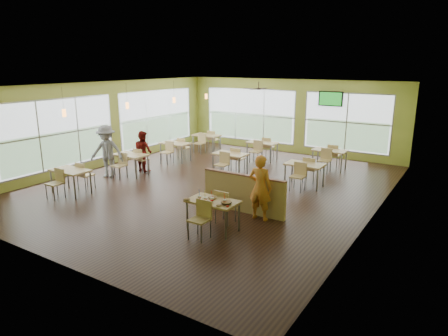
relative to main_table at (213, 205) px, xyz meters
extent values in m
plane|color=black|center=(-2.00, 3.00, -0.63)|extent=(12.00, 12.00, 0.00)
plane|color=white|center=(-2.00, 3.00, 2.57)|extent=(12.00, 12.00, 0.00)
cube|color=#BAC04D|center=(-2.00, 9.00, 0.97)|extent=(10.00, 0.04, 3.20)
cube|color=#BAC04D|center=(-2.00, -3.00, 0.97)|extent=(10.00, 0.04, 3.20)
cube|color=#BAC04D|center=(-7.00, 3.00, 0.97)|extent=(0.04, 12.00, 3.20)
cube|color=#BAC04D|center=(3.00, 3.00, 0.97)|extent=(0.04, 12.00, 3.20)
cube|color=white|center=(-6.98, 1.00, 0.89)|extent=(0.02, 4.50, 2.35)
cube|color=white|center=(-6.98, 6.00, 0.89)|extent=(0.02, 4.50, 2.35)
cube|color=white|center=(-4.00, 8.98, 0.89)|extent=(4.50, 0.02, 2.35)
cube|color=white|center=(0.50, 8.98, 0.89)|extent=(3.50, 0.02, 2.35)
cube|color=#B7BABC|center=(-6.97, 3.50, -0.28)|extent=(0.04, 9.40, 0.05)
cube|color=#B7BABC|center=(-1.75, 8.97, -0.28)|extent=(8.00, 0.04, 0.05)
cube|color=tan|center=(0.00, 0.00, 0.10)|extent=(1.20, 0.70, 0.04)
cube|color=brown|center=(0.00, 0.00, 0.07)|extent=(1.22, 0.71, 0.01)
cylinder|color=slate|center=(-0.54, -0.29, -0.28)|extent=(0.05, 0.05, 0.71)
cylinder|color=slate|center=(0.54, -0.29, -0.28)|extent=(0.05, 0.05, 0.71)
cylinder|color=slate|center=(-0.54, 0.29, -0.28)|extent=(0.05, 0.05, 0.71)
cylinder|color=slate|center=(0.54, 0.29, -0.28)|extent=(0.05, 0.05, 0.71)
cube|color=tan|center=(0.00, 0.55, -0.18)|extent=(0.42, 0.42, 0.04)
cube|color=tan|center=(0.00, 0.74, 0.04)|extent=(0.42, 0.04, 0.40)
cube|color=tan|center=(0.00, -0.55, -0.18)|extent=(0.42, 0.42, 0.04)
cube|color=tan|center=(0.00, -0.74, 0.04)|extent=(0.42, 0.04, 0.40)
cube|color=tan|center=(0.00, 1.45, -0.13)|extent=(2.40, 0.12, 1.00)
cube|color=brown|center=(0.00, 1.45, 0.39)|extent=(2.40, 0.14, 0.04)
cube|color=tan|center=(-5.20, 0.00, 0.10)|extent=(1.20, 0.70, 0.04)
cube|color=brown|center=(-5.20, 0.00, 0.07)|extent=(1.22, 0.71, 0.01)
cylinder|color=slate|center=(-5.74, -0.29, -0.28)|extent=(0.05, 0.05, 0.71)
cylinder|color=slate|center=(-4.66, -0.29, -0.28)|extent=(0.05, 0.05, 0.71)
cylinder|color=slate|center=(-5.74, 0.29, -0.28)|extent=(0.05, 0.05, 0.71)
cylinder|color=slate|center=(-4.66, 0.29, -0.28)|extent=(0.05, 0.05, 0.71)
cube|color=tan|center=(-5.20, 0.55, -0.18)|extent=(0.42, 0.42, 0.04)
cube|color=tan|center=(-5.20, 0.74, 0.04)|extent=(0.42, 0.04, 0.40)
cube|color=tan|center=(-5.20, -0.55, -0.18)|extent=(0.42, 0.42, 0.04)
cube|color=tan|center=(-5.20, -0.74, 0.04)|extent=(0.42, 0.04, 0.40)
cube|color=tan|center=(-5.20, 2.50, 0.10)|extent=(1.20, 0.70, 0.04)
cube|color=brown|center=(-5.20, 2.50, 0.07)|extent=(1.22, 0.71, 0.01)
cylinder|color=slate|center=(-5.74, 2.21, -0.28)|extent=(0.05, 0.05, 0.71)
cylinder|color=slate|center=(-4.66, 2.21, -0.28)|extent=(0.05, 0.05, 0.71)
cylinder|color=slate|center=(-5.74, 2.79, -0.28)|extent=(0.05, 0.05, 0.71)
cylinder|color=slate|center=(-4.66, 2.79, -0.28)|extent=(0.05, 0.05, 0.71)
cube|color=tan|center=(-5.20, 3.05, -0.18)|extent=(0.42, 0.42, 0.04)
cube|color=tan|center=(-5.20, 3.24, 0.04)|extent=(0.42, 0.04, 0.40)
cube|color=tan|center=(-5.20, 1.95, -0.18)|extent=(0.42, 0.42, 0.04)
cube|color=tan|center=(-5.20, 1.76, 0.04)|extent=(0.42, 0.04, 0.40)
cube|color=tan|center=(-5.20, 5.00, 0.10)|extent=(1.20, 0.70, 0.04)
cube|color=brown|center=(-5.20, 5.00, 0.07)|extent=(1.22, 0.71, 0.01)
cylinder|color=slate|center=(-5.74, 4.71, -0.28)|extent=(0.05, 0.05, 0.71)
cylinder|color=slate|center=(-4.66, 4.71, -0.28)|extent=(0.05, 0.05, 0.71)
cylinder|color=slate|center=(-5.74, 5.29, -0.28)|extent=(0.05, 0.05, 0.71)
cylinder|color=slate|center=(-4.66, 5.29, -0.28)|extent=(0.05, 0.05, 0.71)
cube|color=tan|center=(-5.20, 5.55, -0.18)|extent=(0.42, 0.42, 0.04)
cube|color=tan|center=(-5.20, 5.74, 0.04)|extent=(0.42, 0.04, 0.40)
cube|color=tan|center=(-5.20, 4.45, -0.18)|extent=(0.42, 0.42, 0.04)
cube|color=tan|center=(-5.20, 4.26, 0.04)|extent=(0.42, 0.04, 0.40)
cube|color=tan|center=(-5.20, 7.20, 0.10)|extent=(1.20, 0.70, 0.04)
cube|color=brown|center=(-5.20, 7.20, 0.07)|extent=(1.22, 0.71, 0.01)
cylinder|color=slate|center=(-5.74, 6.91, -0.28)|extent=(0.05, 0.05, 0.71)
cylinder|color=slate|center=(-4.66, 6.91, -0.28)|extent=(0.05, 0.05, 0.71)
cylinder|color=slate|center=(-5.74, 7.49, -0.28)|extent=(0.05, 0.05, 0.71)
cylinder|color=slate|center=(-4.66, 7.49, -0.28)|extent=(0.05, 0.05, 0.71)
cube|color=tan|center=(-5.20, 7.75, -0.18)|extent=(0.42, 0.42, 0.04)
cube|color=tan|center=(-5.20, 7.94, 0.04)|extent=(0.42, 0.04, 0.40)
cube|color=tan|center=(-5.20, 6.65, -0.18)|extent=(0.42, 0.42, 0.04)
cube|color=tan|center=(-5.20, 6.46, 0.04)|extent=(0.42, 0.04, 0.40)
cube|color=tan|center=(-2.30, 4.50, 0.10)|extent=(1.20, 0.70, 0.04)
cube|color=brown|center=(-2.30, 4.50, 0.07)|extent=(1.22, 0.71, 0.01)
cylinder|color=slate|center=(-2.84, 4.21, -0.28)|extent=(0.05, 0.05, 0.71)
cylinder|color=slate|center=(-1.76, 4.21, -0.28)|extent=(0.05, 0.05, 0.71)
cylinder|color=slate|center=(-2.84, 4.79, -0.28)|extent=(0.05, 0.05, 0.71)
cylinder|color=slate|center=(-1.76, 4.79, -0.28)|extent=(0.05, 0.05, 0.71)
cube|color=tan|center=(-2.30, 5.05, -0.18)|extent=(0.42, 0.42, 0.04)
cube|color=tan|center=(-2.30, 5.24, 0.04)|extent=(0.42, 0.04, 0.40)
cube|color=tan|center=(-2.30, 3.95, -0.18)|extent=(0.42, 0.42, 0.04)
cube|color=tan|center=(-2.30, 3.76, 0.04)|extent=(0.42, 0.04, 0.40)
cube|color=tan|center=(-2.30, 7.00, 0.10)|extent=(1.20, 0.70, 0.04)
cube|color=brown|center=(-2.30, 7.00, 0.07)|extent=(1.22, 0.71, 0.01)
cylinder|color=slate|center=(-2.84, 6.71, -0.28)|extent=(0.05, 0.05, 0.71)
cylinder|color=slate|center=(-1.76, 6.71, -0.28)|extent=(0.05, 0.05, 0.71)
cylinder|color=slate|center=(-2.84, 7.29, -0.28)|extent=(0.05, 0.05, 0.71)
cylinder|color=slate|center=(-1.76, 7.29, -0.28)|extent=(0.05, 0.05, 0.71)
cube|color=tan|center=(-2.30, 7.55, -0.18)|extent=(0.42, 0.42, 0.04)
cube|color=tan|center=(-2.30, 7.74, 0.04)|extent=(0.42, 0.04, 0.40)
cube|color=tan|center=(-2.30, 6.45, -0.18)|extent=(0.42, 0.42, 0.04)
cube|color=tan|center=(-2.30, 6.26, 0.04)|extent=(0.42, 0.04, 0.40)
cube|color=tan|center=(0.50, 4.50, 0.10)|extent=(1.20, 0.70, 0.04)
cube|color=brown|center=(0.50, 4.50, 0.07)|extent=(1.22, 0.71, 0.01)
cylinder|color=slate|center=(-0.04, 4.21, -0.28)|extent=(0.05, 0.05, 0.71)
cylinder|color=slate|center=(1.04, 4.21, -0.28)|extent=(0.05, 0.05, 0.71)
cylinder|color=slate|center=(-0.04, 4.79, -0.28)|extent=(0.05, 0.05, 0.71)
cylinder|color=slate|center=(1.04, 4.79, -0.28)|extent=(0.05, 0.05, 0.71)
cube|color=tan|center=(0.50, 5.05, -0.18)|extent=(0.42, 0.42, 0.04)
cube|color=tan|center=(0.50, 5.24, 0.04)|extent=(0.42, 0.04, 0.40)
cube|color=tan|center=(0.50, 3.95, -0.18)|extent=(0.42, 0.42, 0.04)
cube|color=tan|center=(0.50, 3.76, 0.04)|extent=(0.42, 0.04, 0.40)
cube|color=tan|center=(0.50, 7.00, 0.10)|extent=(1.20, 0.70, 0.04)
cube|color=brown|center=(0.50, 7.00, 0.07)|extent=(1.22, 0.71, 0.01)
cylinder|color=slate|center=(-0.04, 6.71, -0.28)|extent=(0.05, 0.05, 0.71)
cylinder|color=slate|center=(1.04, 6.71, -0.28)|extent=(0.05, 0.05, 0.71)
cylinder|color=slate|center=(-0.04, 7.29, -0.28)|extent=(0.05, 0.05, 0.71)
cylinder|color=slate|center=(1.04, 7.29, -0.28)|extent=(0.05, 0.05, 0.71)
cube|color=tan|center=(0.50, 7.55, -0.18)|extent=(0.42, 0.42, 0.04)
cube|color=tan|center=(0.50, 7.74, 0.04)|extent=(0.42, 0.04, 0.40)
cube|color=tan|center=(0.50, 6.45, -0.18)|extent=(0.42, 0.42, 0.04)
cube|color=tan|center=(0.50, 6.26, 0.04)|extent=(0.42, 0.04, 0.40)
cylinder|color=#2D2119|center=(-5.20, 0.00, 2.22)|extent=(0.01, 0.01, 0.70)
cylinder|color=orange|center=(-5.20, 0.00, 1.82)|extent=(0.11, 0.11, 0.22)
cylinder|color=#2D2119|center=(-5.20, 2.50, 2.22)|extent=(0.01, 0.01, 0.70)
cylinder|color=orange|center=(-5.20, 2.50, 1.82)|extent=(0.11, 0.11, 0.22)
cylinder|color=#2D2119|center=(-5.20, 5.00, 2.22)|extent=(0.01, 0.01, 0.70)
cylinder|color=orange|center=(-5.20, 5.00, 1.82)|extent=(0.11, 0.11, 0.22)
cylinder|color=#2D2119|center=(-5.20, 7.20, 2.22)|extent=(0.01, 0.01, 0.70)
cylinder|color=orange|center=(-5.20, 7.20, 1.82)|extent=(0.11, 0.11, 0.22)
cylinder|color=#2D2119|center=(-2.00, 6.00, 2.45)|extent=(0.03, 0.03, 0.24)
cylinder|color=#2D2119|center=(-2.00, 6.00, 2.31)|extent=(0.16, 0.16, 0.06)
cube|color=#2D2119|center=(-1.65, 6.00, 2.31)|extent=(0.55, 0.10, 0.01)
cube|color=#2D2119|center=(-2.00, 6.35, 2.31)|extent=(0.10, 0.55, 0.01)
cube|color=#2D2119|center=(-2.35, 6.00, 2.31)|extent=(0.55, 0.10, 0.01)
cube|color=#2D2119|center=(-2.00, 5.65, 2.31)|extent=(0.10, 0.55, 0.01)
cube|color=black|center=(-0.20, 8.90, 1.82)|extent=(1.00, 0.06, 0.60)
cube|color=#1F8B27|center=(-0.20, 8.87, 1.82)|extent=(0.90, 0.01, 0.52)
imported|color=orange|center=(0.60, 1.22, 0.21)|extent=(0.63, 0.43, 1.68)
imported|color=#5D0F0B|center=(-5.21, 3.15, 0.11)|extent=(0.83, 0.71, 1.49)
imported|color=slate|center=(-5.68, 1.87, 0.28)|extent=(1.35, 1.09, 1.82)
cone|color=white|center=(-0.26, -0.18, 0.17)|extent=(0.08, 0.08, 0.11)
cylinder|color=#CB0306|center=(-0.26, -0.18, 0.18)|extent=(0.08, 0.08, 0.03)
cylinder|color=white|center=(-0.26, -0.18, 0.23)|extent=(0.09, 0.09, 0.01)
cylinder|color=blue|center=(-0.26, -0.18, 0.33)|extent=(0.02, 0.05, 0.20)
cone|color=white|center=(-0.09, -0.19, 0.17)|extent=(0.08, 0.08, 0.11)
cylinder|color=#CB0306|center=(-0.09, -0.19, 0.18)|extent=(0.08, 0.08, 0.03)
cylinder|color=white|center=(-0.09, -0.19, 0.24)|extent=(0.09, 0.09, 0.01)
cylinder|color=#EEFF25|center=(-0.09, -0.19, 0.33)|extent=(0.02, 0.05, 0.20)
cone|color=white|center=(0.05, -0.12, 0.17)|extent=(0.08, 0.08, 0.11)
cylinder|color=#CB0306|center=(0.05, -0.12, 0.18)|extent=(0.08, 0.08, 0.03)
cylinder|color=white|center=(0.05, -0.12, 0.24)|extent=(0.09, 0.09, 0.01)
cylinder|color=#F11A02|center=(0.05, -0.12, 0.33)|extent=(0.03, 0.05, 0.20)
cone|color=white|center=(0.36, -0.06, 0.17)|extent=(0.08, 0.08, 0.10)
cylinder|color=#CB0306|center=(0.36, -0.06, 0.17)|extent=(0.07, 0.07, 0.03)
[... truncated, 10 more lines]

